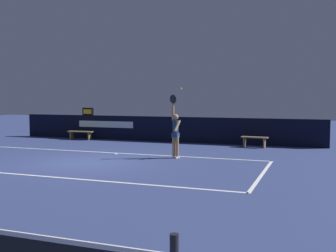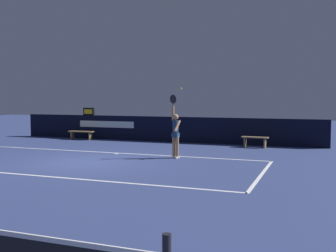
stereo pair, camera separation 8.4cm
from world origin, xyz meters
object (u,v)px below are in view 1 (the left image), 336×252
at_px(tennis_ball, 181,89).
at_px(courtside_bench_near, 80,133).
at_px(speed_display, 88,111).
at_px(tennis_player, 175,132).
at_px(courtside_bench_far, 254,140).

relative_size(tennis_ball, courtside_bench_near, 0.05).
bearing_deg(speed_display, tennis_player, -36.78).
xyz_separation_m(tennis_player, tennis_ball, (0.27, -0.13, 1.62)).
distance_m(speed_display, courtside_bench_near, 1.36).
relative_size(courtside_bench_near, courtside_bench_far, 1.19).
relative_size(speed_display, courtside_bench_far, 0.53).
bearing_deg(speed_display, tennis_ball, -36.42).
bearing_deg(courtside_bench_far, tennis_ball, -114.94).
relative_size(speed_display, courtside_bench_near, 0.45).
relative_size(tennis_player, courtside_bench_near, 1.67).
distance_m(tennis_player, courtside_bench_near, 8.33).
bearing_deg(tennis_player, courtside_bench_far, 61.63).
bearing_deg(tennis_ball, speed_display, 143.58).
height_order(tennis_player, courtside_bench_far, tennis_player).
xyz_separation_m(tennis_ball, courtside_bench_near, (-7.26, 4.60, -2.26)).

